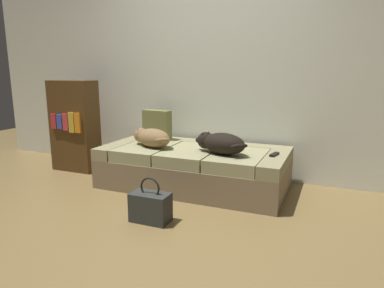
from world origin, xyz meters
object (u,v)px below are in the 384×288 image
object	(u,v)px
couch	(194,167)
bookshelf	(75,126)
dog_dark	(220,143)
dog_tan	(151,137)
handbag	(150,207)
tv_remote	(274,154)
throw_pillow	(157,125)

from	to	relation	value
couch	bookshelf	bearing A→B (deg)	178.69
couch	dog_dark	size ratio (longest dim) A/B	3.20
dog_tan	handbag	world-z (taller)	dog_tan
handbag	tv_remote	bearing A→B (deg)	48.50
couch	throw_pillow	size ratio (longest dim) A/B	5.64
couch	dog_dark	xyz separation A→B (m)	(0.34, -0.14, 0.32)
dog_dark	bookshelf	distance (m)	1.94
couch	dog_tan	distance (m)	0.55
dog_tan	handbag	distance (m)	1.02
couch	tv_remote	bearing A→B (deg)	-1.16
couch	throw_pillow	xyz separation A→B (m)	(-0.58, 0.27, 0.38)
couch	handbag	size ratio (longest dim) A/B	5.08
handbag	couch	bearing A→B (deg)	90.58
couch	dog_tan	world-z (taller)	dog_tan
tv_remote	dog_tan	bearing A→B (deg)	-163.05
tv_remote	bookshelf	xyz separation A→B (m)	(-2.43, 0.05, 0.12)
throw_pillow	tv_remote	bearing A→B (deg)	-11.51
couch	tv_remote	world-z (taller)	tv_remote
dog_tan	throw_pillow	xyz separation A→B (m)	(-0.15, 0.40, 0.07)
tv_remote	handbag	xyz separation A→B (m)	(-0.83, -0.94, -0.31)
handbag	bookshelf	bearing A→B (deg)	148.38
couch	tv_remote	distance (m)	0.87
handbag	bookshelf	world-z (taller)	bookshelf
couch	dog_dark	distance (m)	0.48
dog_dark	throw_pillow	distance (m)	1.01
tv_remote	couch	bearing A→B (deg)	-169.00
throw_pillow	handbag	xyz separation A→B (m)	(0.59, -1.22, -0.47)
dog_tan	bookshelf	distance (m)	1.17
couch	throw_pillow	distance (m)	0.75
dog_tan	tv_remote	bearing A→B (deg)	4.78
couch	handbag	xyz separation A→B (m)	(0.01, -0.95, -0.08)
dog_dark	handbag	size ratio (longest dim) A/B	1.59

